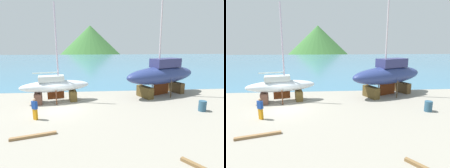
% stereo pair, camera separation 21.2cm
% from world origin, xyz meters
% --- Properties ---
extents(ground_plane, '(44.83, 44.83, 0.00)m').
position_xyz_m(ground_plane, '(0.00, -4.81, 0.00)').
color(ground_plane, gray).
extents(sea_water, '(165.31, 81.18, 0.01)m').
position_xyz_m(sea_water, '(0.00, 46.99, 0.00)').
color(sea_water, teal).
rests_on(sea_water, ground).
extents(headland_hill, '(84.07, 84.07, 39.43)m').
position_xyz_m(headland_hill, '(-0.75, 135.65, 0.00)').
color(headland_hill, '#376A31').
rests_on(headland_hill, ground).
extents(sailboat_large_starboard, '(7.13, 3.45, 9.81)m').
position_xyz_m(sailboat_large_starboard, '(-0.81, 2.42, 1.65)').
color(sailboat_large_starboard, brown).
rests_on(sailboat_large_starboard, ground).
extents(sailboat_mid_port, '(10.02, 6.61, 16.70)m').
position_xyz_m(sailboat_mid_port, '(11.09, 4.31, 2.42)').
color(sailboat_mid_port, brown).
rests_on(sailboat_mid_port, ground).
extents(worker, '(0.50, 0.44, 1.75)m').
position_xyz_m(worker, '(-1.47, -2.21, 0.91)').
color(worker, orange).
rests_on(worker, ground).
extents(barrel_tipped_left, '(0.79, 0.79, 0.94)m').
position_xyz_m(barrel_tipped_left, '(12.87, -1.47, 0.47)').
color(barrel_tipped_left, '#2B5169').
rests_on(barrel_tipped_left, ground).
extents(timber_plank_near, '(2.82, 1.01, 0.17)m').
position_xyz_m(timber_plank_near, '(-0.70, -5.17, 0.08)').
color(timber_plank_near, olive).
rests_on(timber_plank_near, ground).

